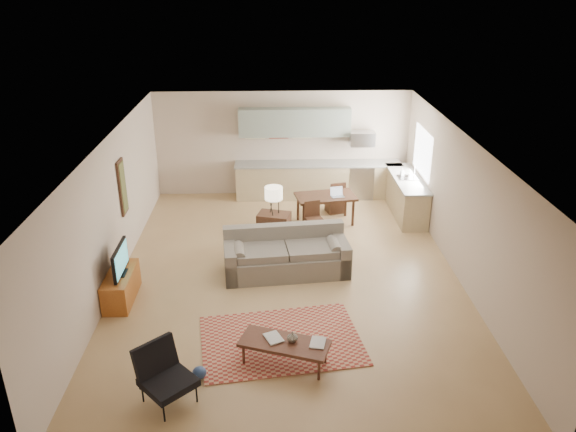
{
  "coord_description": "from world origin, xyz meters",
  "views": [
    {
      "loc": [
        -0.32,
        -9.46,
        5.41
      ],
      "look_at": [
        0.0,
        0.3,
        1.15
      ],
      "focal_mm": 35.0,
      "sensor_mm": 36.0,
      "label": 1
    }
  ],
  "objects_px": {
    "dining_table": "(325,209)",
    "sofa": "(286,253)",
    "armchair": "(168,377)",
    "tv_credenza": "(121,286)",
    "console_table": "(274,230)",
    "coffee_table": "(285,353)"
  },
  "relations": [
    {
      "from": "tv_credenza",
      "to": "coffee_table",
      "type": "bearing_deg",
      "value": -33.66
    },
    {
      "from": "coffee_table",
      "to": "armchair",
      "type": "relative_size",
      "value": 1.6
    },
    {
      "from": "armchair",
      "to": "dining_table",
      "type": "distance_m",
      "value": 6.48
    },
    {
      "from": "sofa",
      "to": "console_table",
      "type": "relative_size",
      "value": 3.25
    },
    {
      "from": "dining_table",
      "to": "armchair",
      "type": "bearing_deg",
      "value": -124.28
    },
    {
      "from": "armchair",
      "to": "tv_credenza",
      "type": "relative_size",
      "value": 0.72
    },
    {
      "from": "coffee_table",
      "to": "tv_credenza",
      "type": "height_order",
      "value": "tv_credenza"
    },
    {
      "from": "armchair",
      "to": "console_table",
      "type": "height_order",
      "value": "armchair"
    },
    {
      "from": "sofa",
      "to": "dining_table",
      "type": "distance_m",
      "value": 2.54
    },
    {
      "from": "sofa",
      "to": "armchair",
      "type": "bearing_deg",
      "value": -121.49
    },
    {
      "from": "dining_table",
      "to": "sofa",
      "type": "bearing_deg",
      "value": -122.53
    },
    {
      "from": "sofa",
      "to": "tv_credenza",
      "type": "xyz_separation_m",
      "value": [
        -2.97,
        -0.89,
        -0.17
      ]
    },
    {
      "from": "armchair",
      "to": "dining_table",
      "type": "xyz_separation_m",
      "value": [
        2.68,
        5.9,
        -0.07
      ]
    },
    {
      "from": "coffee_table",
      "to": "armchair",
      "type": "distance_m",
      "value": 1.77
    },
    {
      "from": "armchair",
      "to": "coffee_table",
      "type": "bearing_deg",
      "value": -17.27
    },
    {
      "from": "armchair",
      "to": "console_table",
      "type": "relative_size",
      "value": 1.09
    },
    {
      "from": "tv_credenza",
      "to": "console_table",
      "type": "xyz_separation_m",
      "value": [
        2.75,
        2.03,
        0.12
      ]
    },
    {
      "from": "dining_table",
      "to": "console_table",
      "type": "bearing_deg",
      "value": -144.76
    },
    {
      "from": "armchair",
      "to": "dining_table",
      "type": "bearing_deg",
      "value": 22.83
    },
    {
      "from": "coffee_table",
      "to": "console_table",
      "type": "xyz_separation_m",
      "value": [
        -0.11,
        3.93,
        0.18
      ]
    },
    {
      "from": "coffee_table",
      "to": "dining_table",
      "type": "relative_size",
      "value": 0.99
    },
    {
      "from": "sofa",
      "to": "dining_table",
      "type": "xyz_separation_m",
      "value": [
        0.98,
        2.34,
        -0.09
      ]
    }
  ]
}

